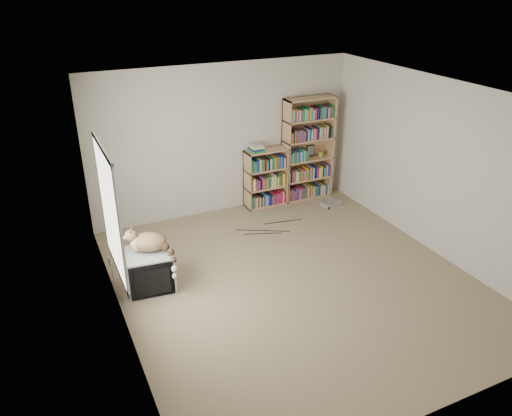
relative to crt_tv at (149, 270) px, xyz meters
name	(u,v)px	position (x,y,z in m)	size (l,w,h in m)	color
floor	(295,280)	(1.80, -0.67, -0.26)	(4.50, 5.00, 0.01)	tan
wall_back	(224,140)	(1.80, 1.83, 0.99)	(4.50, 0.02, 2.50)	beige
wall_front	(447,306)	(1.80, -3.17, 0.99)	(4.50, 0.02, 2.50)	beige
wall_left	(114,232)	(-0.45, -0.67, 0.99)	(0.02, 5.00, 2.50)	beige
wall_right	(437,168)	(4.05, -0.67, 0.99)	(0.02, 5.00, 2.50)	beige
ceiling	(302,95)	(1.80, -0.67, 2.24)	(4.50, 5.00, 0.02)	white
window	(110,212)	(-0.44, -0.47, 1.14)	(0.02, 1.22, 1.52)	white
crt_tv	(149,270)	(0.00, 0.00, 0.00)	(0.66, 0.61, 0.53)	#9C9C9F
cat	(153,246)	(0.08, -0.02, 0.36)	(0.63, 0.65, 0.55)	#372A16
bookcase_tall	(307,151)	(3.33, 1.69, 0.61)	(0.92, 0.30, 1.84)	tan
bookcase_short	(266,179)	(2.51, 1.69, 0.22)	(0.75, 0.30, 1.03)	tan
book_stack	(257,147)	(2.34, 1.69, 0.83)	(0.21, 0.27, 0.12)	red
green_mug	(320,154)	(3.60, 1.67, 0.53)	(0.08, 0.08, 0.09)	#72A42E
framed_print	(310,150)	(3.44, 1.77, 0.59)	(0.15, 0.01, 0.20)	black
dvd_player	(332,203)	(3.55, 1.15, -0.22)	(0.33, 0.24, 0.08)	silver
wall_outlet	(109,261)	(-0.44, 0.34, 0.06)	(0.01, 0.08, 0.13)	silver
floor_cables	(260,227)	(2.03, 0.91, -0.26)	(1.20, 0.70, 0.01)	black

